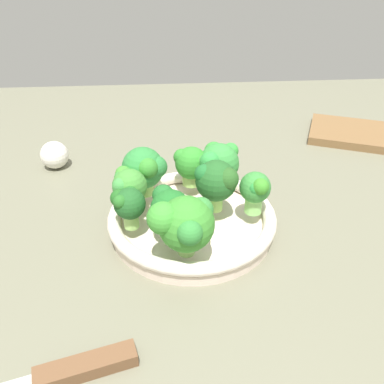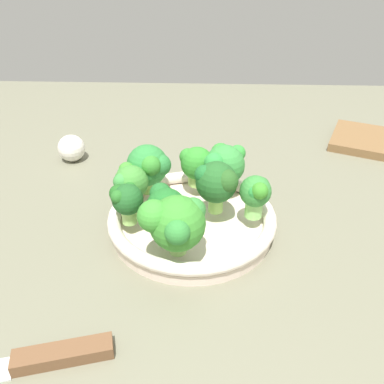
% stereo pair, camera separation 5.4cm
% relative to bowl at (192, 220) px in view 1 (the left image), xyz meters
% --- Properties ---
extents(ground_plane, '(1.30, 1.30, 0.03)m').
position_rel_bowl_xyz_m(ground_plane, '(-0.04, -0.03, -0.03)').
color(ground_plane, '#6F6E58').
extents(bowl, '(0.23, 0.23, 0.03)m').
position_rel_bowl_xyz_m(bowl, '(0.00, 0.00, 0.00)').
color(bowl, beige).
rests_on(bowl, ground_plane).
extents(broccoli_floret_0, '(0.04, 0.05, 0.06)m').
position_rel_bowl_xyz_m(broccoli_floret_0, '(-0.08, 0.01, 0.05)').
color(broccoli_floret_0, '#8FDA70').
rests_on(broccoli_floret_0, bowl).
extents(broccoli_floret_1, '(0.08, 0.07, 0.08)m').
position_rel_bowl_xyz_m(broccoli_floret_1, '(0.02, 0.09, 0.06)').
color(broccoli_floret_1, '#89BA5E').
rests_on(broccoli_floret_1, bowl).
extents(broccoli_floret_2, '(0.06, 0.06, 0.07)m').
position_rel_bowl_xyz_m(broccoli_floret_2, '(-0.04, -0.07, 0.05)').
color(broccoli_floret_2, '#82C860').
rests_on(broccoli_floret_2, bowl).
extents(broccoli_floret_3, '(0.06, 0.06, 0.07)m').
position_rel_bowl_xyz_m(broccoli_floret_3, '(0.06, -0.05, 0.06)').
color(broccoli_floret_3, '#88C057').
rests_on(broccoli_floret_3, bowl).
extents(broccoli_floret_4, '(0.05, 0.06, 0.06)m').
position_rel_bowl_xyz_m(broccoli_floret_4, '(0.03, 0.05, 0.05)').
color(broccoli_floret_4, '#8FCE60').
rests_on(broccoli_floret_4, bowl).
extents(broccoli_floret_5, '(0.05, 0.05, 0.06)m').
position_rel_bowl_xyz_m(broccoli_floret_5, '(0.08, -0.01, 0.05)').
color(broccoli_floret_5, '#8BC75A').
rests_on(broccoli_floret_5, bowl).
extents(broccoli_floret_6, '(0.06, 0.06, 0.07)m').
position_rel_bowl_xyz_m(broccoli_floret_6, '(-0.03, 0.00, 0.06)').
color(broccoli_floret_6, '#95D060').
rests_on(broccoli_floret_6, bowl).
extents(broccoli_floret_7, '(0.04, 0.04, 0.06)m').
position_rel_bowl_xyz_m(broccoli_floret_7, '(0.08, 0.03, 0.05)').
color(broccoli_floret_7, '#9DD16A').
rests_on(broccoli_floret_7, bowl).
extents(broccoli_floret_8, '(0.05, 0.05, 0.06)m').
position_rel_bowl_xyz_m(broccoli_floret_8, '(-0.00, -0.07, 0.05)').
color(broccoli_floret_8, '#A1CA66').
rests_on(broccoli_floret_8, bowl).
extents(knife, '(0.26, 0.09, 0.01)m').
position_rel_bowl_xyz_m(knife, '(0.16, 0.23, -0.01)').
color(knife, silver).
rests_on(knife, ground_plane).
extents(cutting_board, '(0.24, 0.21, 0.02)m').
position_rel_bowl_xyz_m(cutting_board, '(-0.37, -0.28, -0.01)').
color(cutting_board, brown).
rests_on(cutting_board, ground_plane).
extents(garlic_bulb, '(0.05, 0.05, 0.05)m').
position_rel_bowl_xyz_m(garlic_bulb, '(0.23, -0.20, 0.01)').
color(garlic_bulb, silver).
rests_on(garlic_bulb, ground_plane).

